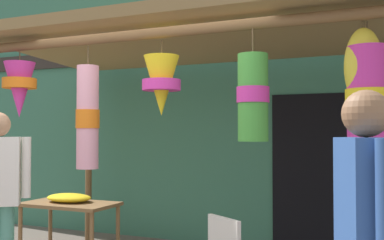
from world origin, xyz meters
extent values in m
cube|color=#387056|center=(0.00, 2.58, 2.15)|extent=(9.49, 0.25, 4.30)
cube|color=#2D2823|center=(0.00, 2.44, 2.67)|extent=(8.54, 0.04, 0.24)
cube|color=black|center=(1.21, 2.45, 1.00)|extent=(1.10, 0.03, 2.00)
cylinder|color=brown|center=(-1.87, 1.97, 1.21)|extent=(0.09, 0.09, 2.43)
cylinder|color=brown|center=(0.20, 0.26, 2.43)|extent=(4.34, 0.10, 0.10)
cylinder|color=brown|center=(0.20, 1.97, 2.58)|extent=(4.34, 0.10, 0.10)
cube|color=olive|center=(0.20, 1.11, 2.55)|extent=(4.64, 2.21, 0.24)
cylinder|color=brown|center=(-1.55, 0.29, 2.32)|extent=(0.01, 0.01, 0.11)
cone|color=#D13399|center=(-1.55, 0.29, 1.97)|extent=(0.33, 0.33, 0.59)
cylinder|color=orange|center=(-1.55, 0.29, 2.04)|extent=(0.36, 0.36, 0.11)
cylinder|color=brown|center=(-0.67, 0.30, 2.28)|extent=(0.01, 0.01, 0.20)
cylinder|color=pink|center=(-0.67, 0.30, 1.66)|extent=(0.22, 0.22, 1.03)
cylinder|color=orange|center=(-0.67, 0.30, 1.65)|extent=(0.23, 0.23, 0.19)
cylinder|color=brown|center=(0.14, 0.33, 2.30)|extent=(0.01, 0.01, 0.15)
cone|color=yellow|center=(0.14, 0.33, 1.95)|extent=(0.33, 0.33, 0.56)
cylinder|color=#D13399|center=(0.14, 0.33, 1.95)|extent=(0.36, 0.36, 0.10)
cylinder|color=brown|center=(1.06, 0.22, 2.27)|extent=(0.01, 0.01, 0.21)
cylinder|color=green|center=(1.06, 0.22, 1.80)|extent=(0.25, 0.25, 0.73)
cylinder|color=#D13399|center=(1.06, 0.22, 1.82)|extent=(0.27, 0.27, 0.13)
cylinder|color=brown|center=(1.95, 0.33, 2.28)|extent=(0.01, 0.01, 0.20)
cylinder|color=#D13399|center=(1.95, 0.33, 1.80)|extent=(0.32, 0.32, 0.76)
cylinder|color=yellow|center=(1.95, 0.33, 1.78)|extent=(0.35, 0.35, 0.14)
cylinder|color=#4C3D23|center=(1.93, 0.30, 2.35)|extent=(0.02, 0.02, 0.05)
ellipsoid|color=yellow|center=(1.93, 0.30, 2.02)|extent=(0.30, 0.25, 0.61)
cube|color=brown|center=(-1.52, 1.12, 0.64)|extent=(1.14, 0.64, 0.04)
cylinder|color=brown|center=(-2.04, 0.85, 0.31)|extent=(0.05, 0.05, 0.62)
cylinder|color=brown|center=(-1.00, 0.85, 0.31)|extent=(0.05, 0.05, 0.62)
cylinder|color=brown|center=(-2.04, 1.38, 0.31)|extent=(0.05, 0.05, 0.62)
cylinder|color=brown|center=(-1.00, 1.38, 0.31)|extent=(0.05, 0.05, 0.62)
ellipsoid|color=yellow|center=(-1.56, 1.15, 0.71)|extent=(0.59, 0.41, 0.10)
ellipsoid|color=green|center=(-1.47, 1.10, 0.72)|extent=(0.26, 0.20, 0.07)
cube|color=#2D5193|center=(2.03, -1.16, 1.16)|extent=(0.35, 0.45, 0.64)
cylinder|color=#2D5193|center=(1.94, -0.92, 1.20)|extent=(0.08, 0.08, 0.57)
sphere|color=#896042|center=(2.03, -1.16, 1.60)|extent=(0.23, 0.23, 0.23)
cylinder|color=silver|center=(-1.03, -0.15, 1.19)|extent=(0.08, 0.08, 0.57)
camera|label=1|loc=(2.18, -3.61, 1.50)|focal=44.47mm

